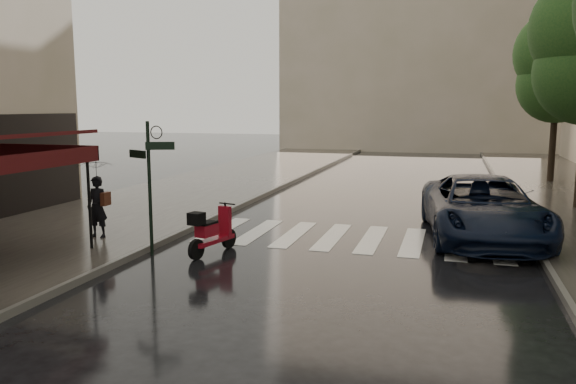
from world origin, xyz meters
The scene contains 11 objects.
ground centered at (0.00, 0.00, 0.00)m, with size 120.00×120.00×0.00m, color black.
sidewalk_near centered at (-4.50, 12.00, 0.06)m, with size 6.00×60.00×0.12m, color #38332D.
curb_near centered at (-1.45, 12.00, 0.07)m, with size 0.12×60.00×0.16m, color #595651.
curb_far centered at (7.45, 12.00, 0.07)m, with size 0.12×60.00×0.16m, color #595651.
crosswalk centered at (2.98, 6.00, 0.01)m, with size 7.85×3.20×0.01m.
signpost centered at (-1.19, 3.00, 1.83)m, with size 1.17×0.29×3.10m.
backdrop_building centered at (3.00, 38.00, 10.00)m, with size 22.00×6.00×20.00m, color tan.
tree_far centered at (9.70, 19.00, 5.46)m, with size 3.80×3.80×8.16m.
pedestrian_with_umbrella centered at (-3.18, 3.80, 1.72)m, with size 0.93×0.95×2.40m.
scooter centered at (0.11, 3.45, 0.52)m, with size 0.69×1.69×1.13m.
parked_car centered at (6.24, 6.86, 0.82)m, with size 2.72×5.89×1.64m, color black.
Camera 1 is at (5.41, -8.30, 3.41)m, focal length 35.00 mm.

